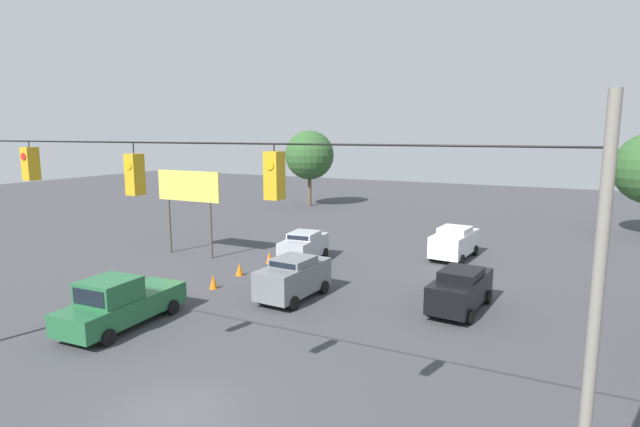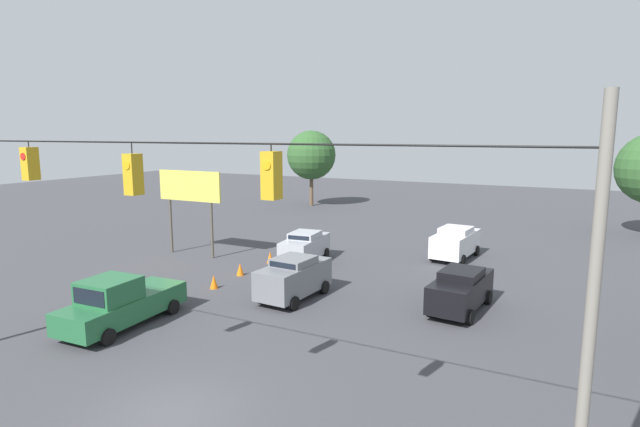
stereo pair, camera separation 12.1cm
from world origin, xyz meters
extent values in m
plane|color=#3D3D42|center=(0.00, 0.00, 0.00)|extent=(140.00, 140.00, 0.00)
cylinder|color=slate|center=(-10.01, 0.87, 4.25)|extent=(0.20, 0.20, 8.49)
cylinder|color=black|center=(0.00, 0.87, 7.60)|extent=(20.01, 0.04, 0.04)
cube|color=gold|center=(-4.00, 0.87, 6.95)|extent=(0.32, 0.36, 1.00)
cylinder|color=black|center=(-4.00, 0.87, 7.53)|extent=(0.03, 0.03, 0.15)
cylinder|color=orange|center=(-4.00, 1.06, 7.18)|extent=(0.20, 0.02, 0.20)
cube|color=gold|center=(0.00, 0.87, 6.83)|extent=(0.32, 0.36, 1.01)
cylinder|color=black|center=(0.00, 0.87, 7.47)|extent=(0.03, 0.03, 0.27)
cylinder|color=orange|center=(0.00, 1.06, 7.06)|extent=(0.20, 0.02, 0.20)
cube|color=gold|center=(4.00, 0.87, 6.98)|extent=(0.32, 0.36, 0.92)
cylinder|color=black|center=(4.00, 0.87, 7.52)|extent=(0.03, 0.03, 0.16)
cylinder|color=red|center=(4.00, 1.06, 7.19)|extent=(0.20, 0.02, 0.20)
cube|color=black|center=(-5.43, -12.28, 0.91)|extent=(2.15, 4.73, 1.18)
cube|color=black|center=(-5.43, -12.28, 1.68)|extent=(1.77, 2.16, 0.36)
cube|color=black|center=(-5.53, -13.30, 1.68)|extent=(1.38, 0.15, 0.25)
cylinder|color=black|center=(-6.43, -13.69, 0.32)|extent=(0.28, 0.66, 0.64)
cylinder|color=black|center=(-4.71, -13.85, 0.32)|extent=(0.28, 0.66, 0.64)
cylinder|color=black|center=(-6.15, -10.72, 0.32)|extent=(0.28, 0.66, 0.64)
cylinder|color=black|center=(-4.43, -10.88, 0.32)|extent=(0.28, 0.66, 0.64)
cube|color=#A8AAB2|center=(4.85, -16.51, 0.92)|extent=(2.12, 4.46, 1.20)
cube|color=#A8AAB2|center=(4.85, -16.51, 1.70)|extent=(1.75, 2.04, 0.36)
cube|color=black|center=(4.75, -15.56, 1.70)|extent=(1.36, 0.15, 0.25)
cylinder|color=black|center=(5.55, -15.04, 0.32)|extent=(0.28, 0.66, 0.64)
cylinder|color=black|center=(3.86, -15.20, 0.32)|extent=(0.28, 0.66, 0.64)
cylinder|color=black|center=(5.83, -17.83, 0.32)|extent=(0.28, 0.66, 0.64)
cylinder|color=black|center=(4.14, -17.99, 0.32)|extent=(0.28, 0.66, 0.64)
cube|color=slate|center=(2.00, -10.26, 0.99)|extent=(2.03, 4.31, 1.34)
cube|color=slate|center=(2.00, -10.26, 1.84)|extent=(1.76, 1.95, 0.36)
cube|color=black|center=(2.05, -9.33, 1.84)|extent=(1.44, 0.10, 0.25)
cylinder|color=black|center=(2.97, -8.95, 0.32)|extent=(0.26, 0.65, 0.64)
cylinder|color=black|center=(1.18, -8.84, 0.32)|extent=(0.26, 0.65, 0.64)
cylinder|color=black|center=(2.81, -11.68, 0.32)|extent=(0.26, 0.65, 0.64)
cylinder|color=black|center=(1.02, -11.58, 0.32)|extent=(0.26, 0.65, 0.64)
cube|color=silver|center=(-3.17, -21.69, 0.98)|extent=(2.33, 4.68, 1.32)
cube|color=silver|center=(-3.17, -21.69, 1.82)|extent=(1.93, 2.15, 0.36)
cube|color=black|center=(-3.27, -22.69, 1.82)|extent=(1.51, 0.17, 0.25)
cylinder|color=black|center=(-4.26, -23.05, 0.32)|extent=(0.28, 0.66, 0.64)
cylinder|color=black|center=(-2.38, -23.24, 0.32)|extent=(0.28, 0.66, 0.64)
cylinder|color=black|center=(-3.96, -20.14, 0.32)|extent=(0.28, 0.66, 0.64)
cylinder|color=black|center=(-2.08, -20.33, 0.32)|extent=(0.28, 0.66, 0.64)
cube|color=#236038|center=(6.57, -4.18, 0.77)|extent=(2.29, 5.58, 0.90)
cube|color=#236038|center=(6.54, -3.52, 1.67)|extent=(1.96, 2.07, 0.90)
cube|color=black|center=(6.49, -2.52, 1.67)|extent=(1.62, 0.10, 0.63)
cylinder|color=black|center=(7.50, -2.35, 0.32)|extent=(0.25, 0.65, 0.64)
cylinder|color=black|center=(5.47, -2.44, 0.32)|extent=(0.25, 0.65, 0.64)
cylinder|color=black|center=(7.67, -5.91, 0.32)|extent=(0.25, 0.65, 0.64)
cylinder|color=black|center=(5.65, -6.01, 0.32)|extent=(0.25, 0.65, 0.64)
cone|color=orange|center=(6.45, -3.63, 0.35)|extent=(0.41, 0.41, 0.71)
cone|color=orange|center=(6.62, -6.79, 0.35)|extent=(0.41, 0.41, 0.71)
cone|color=orange|center=(6.40, -9.72, 0.35)|extent=(0.41, 0.41, 0.71)
cone|color=orange|center=(6.64, -12.28, 0.35)|extent=(0.41, 0.41, 0.71)
cone|color=orange|center=(6.61, -15.31, 0.35)|extent=(0.41, 0.41, 0.71)
cylinder|color=#4C473D|center=(10.54, -14.71, 1.78)|extent=(0.16, 0.16, 3.56)
cylinder|color=#4C473D|center=(13.96, -14.71, 1.78)|extent=(0.16, 0.16, 3.56)
cube|color=#D8CC4C|center=(12.25, -14.71, 4.52)|extent=(4.89, 0.12, 1.92)
cylinder|color=#2D334C|center=(8.92, -3.95, 0.38)|extent=(0.28, 0.28, 0.76)
cube|color=#3359B2|center=(8.92, -3.95, 1.06)|extent=(0.40, 0.24, 0.60)
sphere|color=tan|center=(8.92, -3.95, 1.48)|extent=(0.24, 0.24, 0.24)
cylinder|color=brown|center=(15.96, -38.10, 2.03)|extent=(0.40, 0.40, 4.07)
sphere|color=#2D5628|center=(15.96, -38.10, 5.52)|extent=(5.26, 5.26, 5.26)
camera|label=1|loc=(-9.52, 9.66, 7.81)|focal=28.00mm
camera|label=2|loc=(-9.62, 9.61, 7.81)|focal=28.00mm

